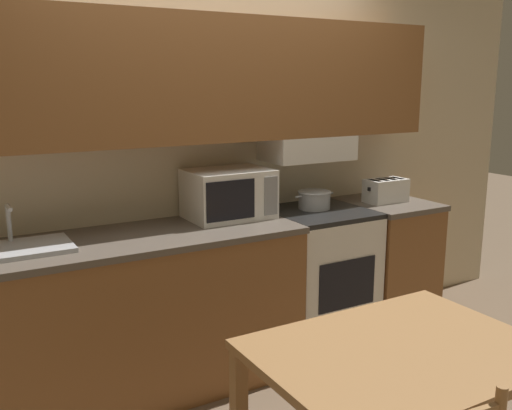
# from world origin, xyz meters

# --- Properties ---
(ground_plane) EXTENTS (16.00, 16.00, 0.00)m
(ground_plane) POSITION_xyz_m (0.00, 0.00, 0.00)
(ground_plane) COLOR brown
(wall_back) EXTENTS (5.42, 0.38, 2.55)m
(wall_back) POSITION_xyz_m (0.01, -0.07, 1.51)
(wall_back) COLOR beige
(wall_back) RESTS_ON ground_plane
(lower_counter_main) EXTENTS (1.88, 0.66, 0.92)m
(lower_counter_main) POSITION_xyz_m (-0.58, -0.32, 0.46)
(lower_counter_main) COLOR brown
(lower_counter_main) RESTS_ON ground_plane
(lower_counter_right_stub) EXTENTS (0.54, 0.66, 0.92)m
(lower_counter_right_stub) POSITION_xyz_m (1.25, -0.32, 0.46)
(lower_counter_right_stub) COLOR brown
(lower_counter_right_stub) RESTS_ON ground_plane
(stove_range) EXTENTS (0.61, 0.62, 0.92)m
(stove_range) POSITION_xyz_m (0.67, -0.31, 0.46)
(stove_range) COLOR white
(stove_range) RESTS_ON ground_plane
(cooking_pot) EXTENTS (0.30, 0.22, 0.12)m
(cooking_pot) POSITION_xyz_m (0.67, -0.26, 0.99)
(cooking_pot) COLOR #B7BABF
(cooking_pot) RESTS_ON stove_range
(microwave) EXTENTS (0.50, 0.37, 0.30)m
(microwave) POSITION_xyz_m (0.07, -0.20, 1.07)
(microwave) COLOR white
(microwave) RESTS_ON lower_counter_main
(toaster) EXTENTS (0.30, 0.17, 0.16)m
(toaster) POSITION_xyz_m (1.23, -0.33, 1.01)
(toaster) COLOR white
(toaster) RESTS_ON lower_counter_right_stub
(sink_basin) EXTENTS (0.54, 0.34, 0.22)m
(sink_basin) POSITION_xyz_m (-1.17, -0.32, 0.94)
(sink_basin) COLOR #B7BABF
(sink_basin) RESTS_ON lower_counter_main
(dining_table) EXTENTS (1.09, 0.80, 0.75)m
(dining_table) POSITION_xyz_m (-0.02, -1.78, 0.65)
(dining_table) COLOR #9E7042
(dining_table) RESTS_ON ground_plane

